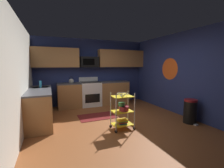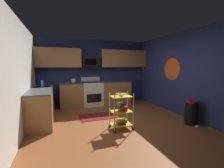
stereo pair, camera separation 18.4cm
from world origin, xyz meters
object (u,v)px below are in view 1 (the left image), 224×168
Objects in this scene: microwave at (89,62)px; mixing_bowl_large at (124,108)px; rolling_cart at (122,111)px; fruit_bowl at (123,94)px; book_stack at (122,121)px; dish_soap_bottle at (41,84)px; trash_can at (190,111)px; oven_range at (90,93)px; mixing_bowl_small at (122,104)px; kettle at (71,81)px.

mixing_bowl_large is at bearing -85.24° from microwave.
rolling_cart is 0.42m from fruit_bowl.
book_stack is 2.65m from dish_soap_bottle.
fruit_bowl is (0.18, -2.61, -0.82)m from microwave.
rolling_cart is at bearing -41.50° from dish_soap_bottle.
book_stack is at bearing 169.93° from trash_can.
book_stack is at bearing -85.96° from oven_range.
fruit_bowl is at bearing -95.36° from rolling_cart.
oven_range is at bearing 93.93° from mixing_bowl_small.
trash_can is (1.86, -0.34, -0.19)m from mixing_bowl_large.
rolling_cart reaches higher than trash_can.
rolling_cart is at bearing -85.96° from oven_range.
kettle is (-0.71, -0.00, 0.52)m from oven_range.
trash_can is at bearing -45.52° from kettle.
rolling_cart is 3.47× the size of kettle.
kettle reaches higher than mixing_bowl_large.
rolling_cart is at bearing 84.64° from fruit_bowl.
trash_can is (1.90, -0.34, 0.14)m from book_stack.
fruit_bowl reaches higher than book_stack.
fruit_bowl is 0.26m from mixing_bowl_small.
book_stack is at bearing -180.00° from mixing_bowl_large.
fruit_bowl is 0.69m from book_stack.
kettle reaches higher than book_stack.
fruit_bowl is 1.36× the size of dish_soap_bottle.
dish_soap_bottle reaches higher than oven_range.
trash_can is at bearing -10.28° from mixing_bowl_large.
trash_can is (1.90, -0.37, -0.29)m from mixing_bowl_small.
kettle is at bearing 134.48° from trash_can.
oven_range is 2.47m from mixing_bowl_small.
oven_range is 0.88m from kettle.
rolling_cart reaches higher than book_stack.
book_stack is at bearing -86.42° from fruit_bowl.
fruit_bowl is at bearing -85.96° from oven_range.
mixing_bowl_small is at bearing 142.37° from mixing_bowl_large.
dish_soap_bottle reaches higher than fruit_bowl.
oven_range reaches higher than book_stack.
kettle reaches higher than fruit_bowl.
oven_range is 5.50× the size of dish_soap_bottle.
dish_soap_bottle reaches higher than mixing_bowl_small.
microwave is 2.74m from fruit_bowl.
oven_range reaches higher than rolling_cart.
rolling_cart is at bearing -70.45° from kettle.
mixing_bowl_large is at bearing 0.00° from fruit_bowl.
trash_can reaches higher than book_stack.
rolling_cart is at bearing -78.83° from mixing_bowl_small.
book_stack is (-0.04, -0.00, -0.33)m from mixing_bowl_large.
trash_can is (1.90, -0.34, -0.55)m from fruit_bowl.
mixing_bowl_small is 2.52m from dish_soap_bottle.
oven_range reaches higher than mixing_bowl_large.
mixing_bowl_large is at bearing -85.05° from oven_range.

